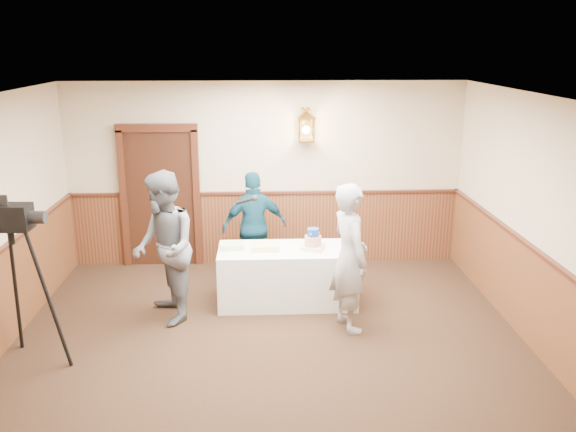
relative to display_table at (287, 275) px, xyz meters
name	(u,v)px	position (x,y,z in m)	size (l,w,h in m)	color
ground	(270,377)	(-0.26, -1.90, -0.38)	(7.00, 7.00, 0.00)	black
room_shell	(263,224)	(-0.31, -1.45, 1.15)	(6.02, 7.02, 2.81)	beige
display_table	(287,275)	(0.00, 0.00, 0.00)	(1.80, 0.80, 0.75)	white
tiered_cake	(313,241)	(0.33, -0.03, 0.48)	(0.34, 0.34, 0.28)	beige
sheet_cake_yellow	(266,247)	(-0.28, -0.01, 0.41)	(0.35, 0.27, 0.07)	#E0E388
sheet_cake_green	(232,246)	(-0.72, 0.03, 0.41)	(0.29, 0.24, 0.07)	#ACEEA8
interviewer	(164,248)	(-1.52, -0.47, 0.57)	(1.64, 1.10, 1.88)	slate
baker	(350,258)	(0.70, -0.79, 0.52)	(0.66, 0.43, 1.80)	#A6A7AC
assistant_p	(255,227)	(-0.43, 0.85, 0.42)	(0.94, 0.39, 1.60)	navy
tv_camera_rig	(19,296)	(-2.86, -1.54, 0.43)	(0.70, 0.65, 1.79)	black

